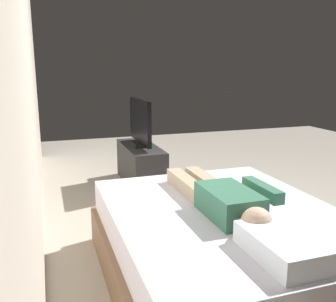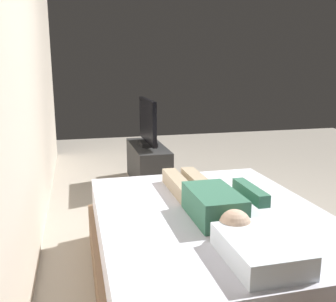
# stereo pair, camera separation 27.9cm
# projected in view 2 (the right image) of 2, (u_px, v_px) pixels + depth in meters

# --- Properties ---
(ground_plane) EXTENTS (10.00, 10.00, 0.00)m
(ground_plane) POSITION_uv_depth(u_px,v_px,m) (220.00, 234.00, 3.39)
(ground_plane) COLOR #ADA393
(back_wall) EXTENTS (6.40, 0.10, 2.80)m
(back_wall) POSITION_uv_depth(u_px,v_px,m) (25.00, 77.00, 3.08)
(back_wall) COLOR beige
(back_wall) RESTS_ON ground
(bed) EXTENTS (1.96, 1.56, 0.54)m
(bed) POSITION_uv_depth(u_px,v_px,m) (211.00, 250.00, 2.53)
(bed) COLOR brown
(bed) RESTS_ON ground
(pillow) EXTENTS (0.48, 0.34, 0.12)m
(pillow) POSITION_uv_depth(u_px,v_px,m) (260.00, 249.00, 1.83)
(pillow) COLOR white
(pillow) RESTS_ON bed
(person) EXTENTS (1.26, 0.46, 0.18)m
(person) POSITION_uv_depth(u_px,v_px,m) (209.00, 199.00, 2.48)
(person) COLOR #387056
(person) RESTS_ON bed
(remote) EXTENTS (0.15, 0.04, 0.02)m
(remote) POSITION_uv_depth(u_px,v_px,m) (253.00, 197.00, 2.73)
(remote) COLOR black
(remote) RESTS_ON bed
(tv_stand) EXTENTS (1.10, 0.40, 0.50)m
(tv_stand) POSITION_uv_depth(u_px,v_px,m) (148.00, 164.00, 4.82)
(tv_stand) COLOR #2D2D2D
(tv_stand) RESTS_ON ground
(tv) EXTENTS (0.88, 0.20, 0.59)m
(tv) POSITION_uv_depth(u_px,v_px,m) (148.00, 123.00, 4.71)
(tv) COLOR black
(tv) RESTS_ON tv_stand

